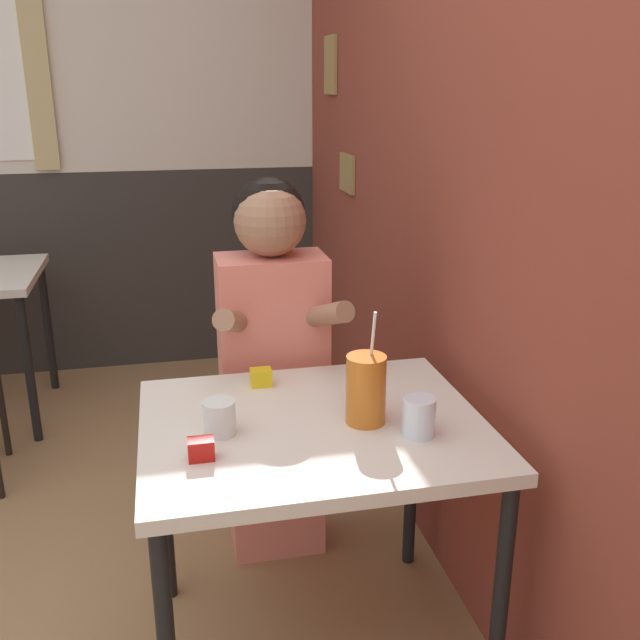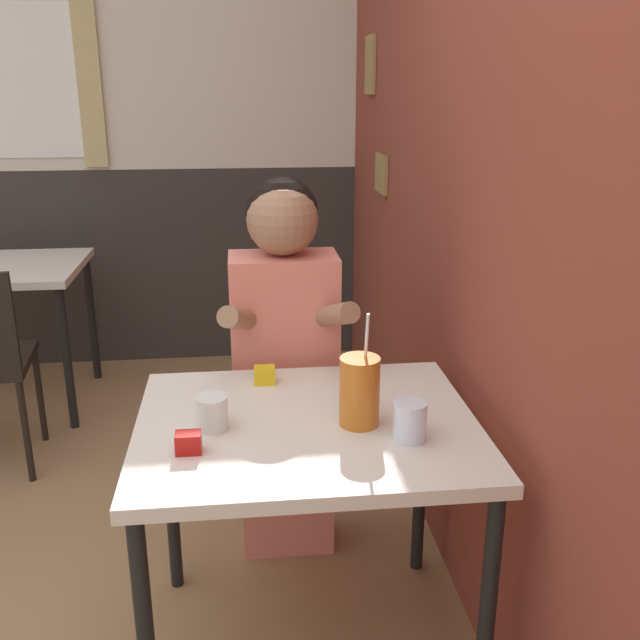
# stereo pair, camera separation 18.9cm
# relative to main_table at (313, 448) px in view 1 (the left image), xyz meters

# --- Properties ---
(brick_wall_right) EXTENTS (0.08, 4.64, 2.70)m
(brick_wall_right) POSITION_rel_main_table_xyz_m (0.53, 1.03, 0.71)
(brick_wall_right) COLOR brown
(brick_wall_right) RESTS_ON ground_plane
(back_wall) EXTENTS (5.52, 0.09, 2.70)m
(back_wall) POSITION_rel_main_table_xyz_m (-0.78, 2.38, 0.71)
(back_wall) COLOR beige
(back_wall) RESTS_ON ground_plane
(main_table) EXTENTS (0.87, 0.72, 0.72)m
(main_table) POSITION_rel_main_table_xyz_m (0.00, 0.00, 0.00)
(main_table) COLOR beige
(main_table) RESTS_ON ground_plane
(person_seated) EXTENTS (0.42, 0.42, 1.28)m
(person_seated) POSITION_rel_main_table_xyz_m (-0.02, 0.52, 0.05)
(person_seated) COLOR #EA7F6B
(person_seated) RESTS_ON ground_plane
(cocktail_pitcher) EXTENTS (0.10, 0.10, 0.30)m
(cocktail_pitcher) POSITION_rel_main_table_xyz_m (0.13, -0.03, 0.17)
(cocktail_pitcher) COLOR #C6661E
(cocktail_pitcher) RESTS_ON main_table
(glass_near_pitcher) EXTENTS (0.08, 0.08, 0.10)m
(glass_near_pitcher) POSITION_rel_main_table_xyz_m (0.24, -0.13, 0.13)
(glass_near_pitcher) COLOR silver
(glass_near_pitcher) RESTS_ON main_table
(glass_center) EXTENTS (0.08, 0.08, 0.09)m
(glass_center) POSITION_rel_main_table_xyz_m (-0.24, -0.02, 0.12)
(glass_center) COLOR silver
(glass_center) RESTS_ON main_table
(condiment_ketchup) EXTENTS (0.06, 0.04, 0.05)m
(condiment_ketchup) POSITION_rel_main_table_xyz_m (-0.29, -0.13, 0.10)
(condiment_ketchup) COLOR #B7140F
(condiment_ketchup) RESTS_ON main_table
(condiment_mustard) EXTENTS (0.06, 0.04, 0.05)m
(condiment_mustard) POSITION_rel_main_table_xyz_m (-0.10, 0.26, 0.10)
(condiment_mustard) COLOR yellow
(condiment_mustard) RESTS_ON main_table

